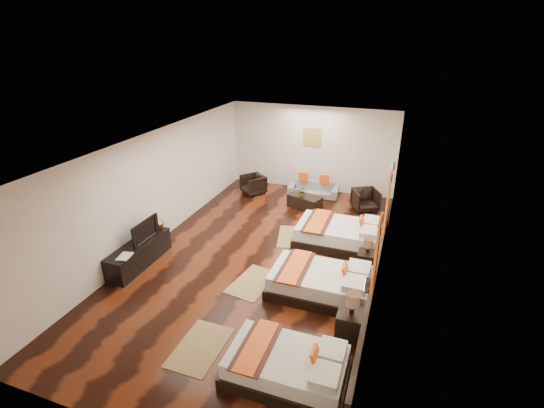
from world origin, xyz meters
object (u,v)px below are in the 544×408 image
at_px(nightstand_b, 367,259).
at_px(tv, 142,230).
at_px(armchair_left, 253,184).
at_px(sofa, 313,189).
at_px(book, 119,256).
at_px(tv_console, 139,254).
at_px(nightstand_a, 351,322).
at_px(coffee_table, 305,202).
at_px(bed_near, 288,366).
at_px(figurine, 158,222).
at_px(bed_far, 341,234).
at_px(table_plant, 302,191).
at_px(bed_mid, 322,282).
at_px(armchair_right, 365,200).

height_order(nightstand_b, tv, tv).
bearing_deg(armchair_left, sofa, 52.44).
relative_size(nightstand_b, book, 2.31).
bearing_deg(nightstand_b, tv_console, -162.94).
relative_size(nightstand_a, book, 2.68).
bearing_deg(armchair_left, coffee_table, 21.91).
height_order(bed_near, figurine, figurine).
bearing_deg(nightstand_a, sofa, 109.74).
bearing_deg(armchair_left, bed_far, 2.51).
bearing_deg(bed_far, table_plant, 130.02).
relative_size(bed_mid, nightstand_b, 2.61).
xyz_separation_m(bed_far, book, (-4.20, -3.08, 0.28)).
distance_m(bed_mid, nightstand_b, 1.41).
relative_size(bed_near, figurine, 6.12).
distance_m(tv, coffee_table, 5.01).
bearing_deg(tv, nightstand_a, -100.69).
relative_size(tv_console, tv, 1.99).
bearing_deg(armchair_left, bed_mid, -15.38).
height_order(nightstand_a, tv_console, nightstand_a).
distance_m(figurine, armchair_left, 4.19).
height_order(nightstand_a, figurine, nightstand_a).
distance_m(book, table_plant, 5.58).
xyz_separation_m(book, table_plant, (2.68, 4.90, -0.02)).
relative_size(tv_console, armchair_left, 2.58).
relative_size(figurine, armchair_left, 0.44).
relative_size(nightstand_a, tv, 1.01).
height_order(tv, armchair_left, tv).
bearing_deg(bed_far, nightstand_b, -51.76).
relative_size(tv, armchair_right, 1.26).
xyz_separation_m(tv, armchair_right, (4.45, 4.64, -0.48)).
distance_m(bed_far, figurine, 4.53).
bearing_deg(tv, nightstand_b, -74.86).
height_order(tv_console, figurine, figurine).
height_order(nightstand_a, tv, tv).
height_order(nightstand_b, table_plant, nightstand_b).
relative_size(armchair_left, coffee_table, 0.70).
height_order(figurine, sofa, figurine).
height_order(bed_mid, tv, tv).
relative_size(nightstand_a, nightstand_b, 1.16).
height_order(book, figurine, figurine).
relative_size(book, coffee_table, 0.34).
xyz_separation_m(sofa, table_plant, (-0.08, -1.10, 0.32)).
xyz_separation_m(armchair_right, table_plant, (-1.82, -0.52, 0.22)).
distance_m(bed_mid, armchair_right, 4.49).
bearing_deg(book, tv, 86.31).
distance_m(bed_mid, tv, 4.18).
height_order(bed_far, tv, tv).
height_order(nightstand_a, armchair_right, nightstand_a).
height_order(nightstand_a, table_plant, nightstand_a).
bearing_deg(bed_far, coffee_table, 127.84).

